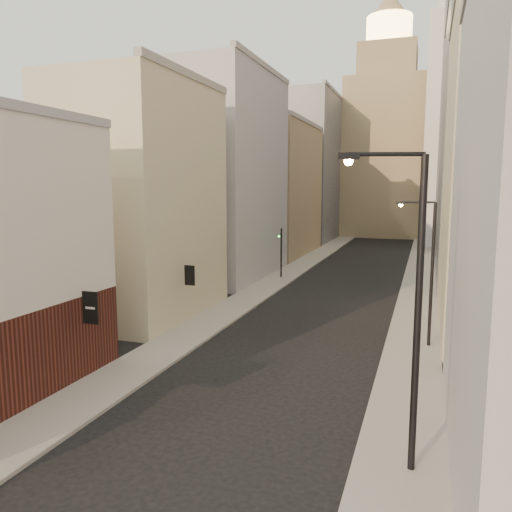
{
  "coord_description": "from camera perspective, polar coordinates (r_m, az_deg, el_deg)",
  "views": [
    {
      "loc": [
        6.97,
        -4.4,
        9.05
      ],
      "look_at": [
        -0.79,
        18.16,
        5.72
      ],
      "focal_mm": 35.0,
      "sensor_mm": 36.0,
      "label": 1
    }
  ],
  "objects": [
    {
      "name": "sidewalk_left",
      "position": [
        61.57,
        6.13,
        -0.48
      ],
      "size": [
        3.0,
        140.0,
        0.15
      ],
      "primitive_type": "cube",
      "color": "gray",
      "rests_on": "ground"
    },
    {
      "name": "sidewalk_right",
      "position": [
        60.08,
        18.31,
        -1.05
      ],
      "size": [
        3.0,
        140.0,
        0.15
      ],
      "primitive_type": "cube",
      "color": "gray",
      "rests_on": "ground"
    },
    {
      "name": "left_bldg_beige",
      "position": [
        35.85,
        -13.06,
        6.06
      ],
      "size": [
        8.0,
        12.0,
        16.0
      ],
      "primitive_type": "cube",
      "color": "#B9AE8E",
      "rests_on": "ground"
    },
    {
      "name": "left_bldg_grey",
      "position": [
        50.14,
        -3.3,
        9.02
      ],
      "size": [
        8.0,
        16.0,
        20.0
      ],
      "primitive_type": "cube",
      "color": "#99999E",
      "rests_on": "ground"
    },
    {
      "name": "left_bldg_tan",
      "position": [
        67.14,
        2.58,
        7.47
      ],
      "size": [
        8.0,
        18.0,
        17.0
      ],
      "primitive_type": "cube",
      "color": "#8C7655",
      "rests_on": "ground"
    },
    {
      "name": "left_bldg_wingrid",
      "position": [
        86.56,
        6.4,
        9.85
      ],
      "size": [
        8.0,
        20.0,
        24.0
      ],
      "primitive_type": "cube",
      "color": "gray",
      "rests_on": "ground"
    },
    {
      "name": "right_bldg_wingrid",
      "position": [
        54.78,
        24.7,
        11.37
      ],
      "size": [
        8.0,
        20.0,
        26.0
      ],
      "primitive_type": "cube",
      "color": "gray",
      "rests_on": "ground"
    },
    {
      "name": "clock_tower",
      "position": [
        97.11,
        14.56,
        12.76
      ],
      "size": [
        14.0,
        14.0,
        44.9
      ],
      "color": "#8C7655",
      "rests_on": "ground"
    },
    {
      "name": "white_tower",
      "position": [
        83.01,
        21.61,
        14.01
      ],
      "size": [
        8.0,
        8.0,
        41.5
      ],
      "color": "silver",
      "rests_on": "ground"
    },
    {
      "name": "streetlamp_near",
      "position": [
        15.86,
        17.19,
        -4.45
      ],
      "size": [
        2.56,
        0.97,
        10.05
      ],
      "rotation": [
        0.0,
        0.0,
        0.3
      ],
      "color": "black",
      "rests_on": "ground"
    },
    {
      "name": "streetlamp_mid",
      "position": [
        29.26,
        19.09,
        -1.02
      ],
      "size": [
        2.17,
        0.27,
        8.25
      ],
      "rotation": [
        0.0,
        0.0,
        -0.04
      ],
      "color": "black",
      "rests_on": "ground"
    },
    {
      "name": "traffic_light_left",
      "position": [
        49.05,
        2.9,
        1.48
      ],
      "size": [
        0.6,
        0.53,
        5.0
      ],
      "rotation": [
        0.0,
        0.0,
        3.57
      ],
      "color": "black",
      "rests_on": "ground"
    }
  ]
}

